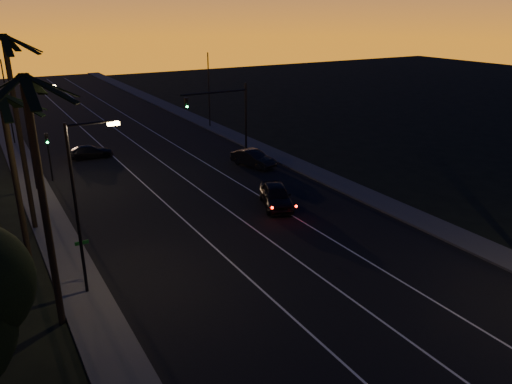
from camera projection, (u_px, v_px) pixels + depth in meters
road at (202, 197)px, 39.17m from camera, size 20.00×170.00×0.01m
sidewalk_left at (51, 225)px, 33.88m from camera, size 2.40×170.00×0.16m
sidewalk_right at (317, 174)px, 44.40m from camera, size 2.40×170.00×0.16m
lane_stripe_left at (166, 204)px, 37.75m from camera, size 0.12×160.00×0.01m
lane_stripe_mid at (208, 195)px, 39.40m from camera, size 0.12×160.00×0.01m
lane_stripe_right at (247, 188)px, 41.04m from camera, size 0.12×160.00×0.01m
palm_near at (40, 181)px, 21.05m from camera, size 4.25×4.16×11.53m
palm_mid at (13, 165)px, 25.93m from camera, size 4.25×4.16×10.03m
palm_far at (17, 117)px, 30.80m from camera, size 4.25×4.16×12.53m
streetlight_left_near at (81, 197)px, 24.18m from camera, size 2.55×0.26×9.00m
streetlight_left_far at (32, 129)px, 38.89m from camera, size 2.55×0.26×8.50m
street_sign at (84, 256)px, 26.21m from camera, size 0.70×0.06×2.60m
signal_mast at (225, 107)px, 48.98m from camera, size 7.10×0.41×7.00m
signal_post at (48, 148)px, 41.81m from camera, size 0.28×0.37×4.20m
far_pole_left at (8, 103)px, 52.74m from camera, size 0.14×0.14×9.00m
far_pole_right at (209, 91)px, 60.64m from camera, size 0.14×0.14×9.00m
lead_car at (276, 196)px, 36.99m from camera, size 3.76×5.80×1.68m
right_car at (253, 158)px, 46.48m from camera, size 2.82×4.84×1.51m
cross_car at (90, 152)px, 49.12m from camera, size 4.47×2.15×1.26m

